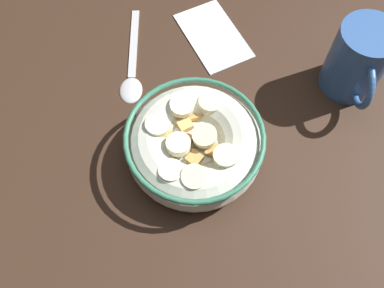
{
  "coord_description": "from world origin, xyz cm",
  "views": [
    {
      "loc": [
        21.09,
        0.27,
        45.07
      ],
      "look_at": [
        0.0,
        0.0,
        3.0
      ],
      "focal_mm": 39.62,
      "sensor_mm": 36.0,
      "label": 1
    }
  ],
  "objects_px": {
    "coffee_mug": "(356,61)",
    "cereal_bowl": "(192,145)",
    "folded_napkin": "(211,35)",
    "spoon": "(129,74)"
  },
  "relations": [
    {
      "from": "cereal_bowl",
      "to": "coffee_mug",
      "type": "height_order",
      "value": "coffee_mug"
    },
    {
      "from": "cereal_bowl",
      "to": "coffee_mug",
      "type": "xyz_separation_m",
      "value": [
        -0.1,
        0.19,
        0.02
      ]
    },
    {
      "from": "cereal_bowl",
      "to": "folded_napkin",
      "type": "xyz_separation_m",
      "value": [
        -0.18,
        0.02,
        -0.03
      ]
    },
    {
      "from": "cereal_bowl",
      "to": "coffee_mug",
      "type": "bearing_deg",
      "value": 118.46
    },
    {
      "from": "cereal_bowl",
      "to": "folded_napkin",
      "type": "distance_m",
      "value": 0.18
    },
    {
      "from": "folded_napkin",
      "to": "coffee_mug",
      "type": "bearing_deg",
      "value": 65.74
    },
    {
      "from": "spoon",
      "to": "cereal_bowl",
      "type": "bearing_deg",
      "value": 35.76
    },
    {
      "from": "coffee_mug",
      "to": "cereal_bowl",
      "type": "bearing_deg",
      "value": -61.54
    },
    {
      "from": "cereal_bowl",
      "to": "folded_napkin",
      "type": "bearing_deg",
      "value": 172.41
    },
    {
      "from": "spoon",
      "to": "folded_napkin",
      "type": "distance_m",
      "value": 0.13
    }
  ]
}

